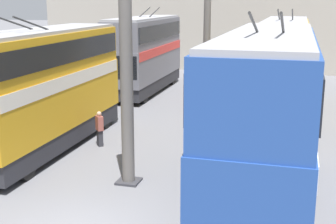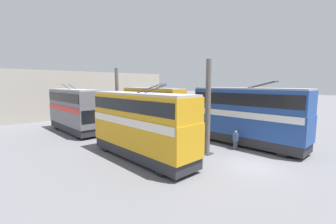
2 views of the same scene
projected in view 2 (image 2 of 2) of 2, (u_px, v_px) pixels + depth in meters
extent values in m
plane|color=slate|center=(253.00, 167.00, 15.49)|extent=(240.00, 240.00, 0.00)
cube|color=#A8A093|center=(76.00, 95.00, 37.16)|extent=(0.50, 36.00, 7.71)
cylinder|color=#605B56|center=(208.00, 108.00, 17.84)|extent=(0.43, 0.43, 7.59)
cube|color=#333338|center=(207.00, 153.00, 18.31)|extent=(0.77, 0.77, 0.08)
cylinder|color=#605B56|center=(117.00, 99.00, 27.82)|extent=(0.43, 0.43, 7.59)
cube|color=#333338|center=(118.00, 129.00, 28.29)|extent=(0.77, 0.77, 0.08)
cylinder|color=black|center=(218.00, 132.00, 24.17)|extent=(0.99, 0.30, 0.99)
cylinder|color=black|center=(206.00, 135.00, 22.74)|extent=(0.99, 0.30, 0.99)
cylinder|color=black|center=(292.00, 146.00, 18.85)|extent=(0.99, 0.30, 0.99)
cylinder|color=black|center=(282.00, 151.00, 17.42)|extent=(0.99, 0.30, 0.99)
cube|color=#28282D|center=(246.00, 139.00, 20.70)|extent=(10.16, 2.45, 0.77)
cube|color=#234793|center=(247.00, 123.00, 20.51)|extent=(10.37, 2.50, 2.23)
cube|color=white|center=(247.00, 113.00, 20.41)|extent=(10.06, 2.54, 0.55)
cube|color=#234793|center=(248.00, 100.00, 20.25)|extent=(10.26, 2.43, 1.91)
cube|color=black|center=(248.00, 99.00, 20.24)|extent=(9.95, 2.51, 1.05)
cube|color=#9E9EA3|center=(248.00, 89.00, 20.13)|extent=(10.16, 2.25, 0.14)
cube|color=black|center=(202.00, 115.00, 24.19)|extent=(0.12, 2.30, 1.43)
cylinder|color=#282828|center=(264.00, 85.00, 19.38)|extent=(2.35, 0.07, 0.65)
cylinder|color=#282828|center=(261.00, 85.00, 18.91)|extent=(2.35, 0.07, 0.65)
cylinder|color=black|center=(142.00, 118.00, 33.97)|extent=(1.09, 0.30, 1.09)
cylinder|color=black|center=(130.00, 119.00, 32.54)|extent=(1.09, 0.30, 1.09)
cylinder|color=black|center=(177.00, 124.00, 28.65)|extent=(1.09, 0.30, 1.09)
cylinder|color=black|center=(164.00, 126.00, 27.22)|extent=(1.09, 0.30, 1.09)
cube|color=#28282D|center=(152.00, 121.00, 30.50)|extent=(10.15, 2.45, 0.80)
cube|color=gold|center=(152.00, 110.00, 30.33)|extent=(10.36, 2.50, 1.99)
cube|color=yellow|center=(152.00, 105.00, 30.24)|extent=(10.05, 2.54, 0.55)
cube|color=gold|center=(152.00, 96.00, 30.09)|extent=(10.26, 2.43, 1.90)
cube|color=black|center=(152.00, 95.00, 30.07)|extent=(9.95, 2.51, 1.05)
cube|color=#9E9EA3|center=(152.00, 88.00, 29.96)|extent=(10.15, 2.25, 0.14)
cube|color=black|center=(131.00, 106.00, 34.00)|extent=(0.12, 2.30, 1.27)
cylinder|color=#282828|center=(161.00, 86.00, 29.21)|extent=(2.35, 0.07, 0.65)
cylinder|color=#282828|center=(156.00, 86.00, 28.74)|extent=(2.35, 0.07, 0.65)
cylinder|color=black|center=(127.00, 142.00, 20.36)|extent=(0.93, 0.30, 0.93)
cylinder|color=black|center=(106.00, 146.00, 18.93)|extent=(0.93, 0.30, 0.93)
cylinder|color=black|center=(183.00, 161.00, 15.31)|extent=(0.93, 0.30, 0.93)
cylinder|color=black|center=(160.00, 169.00, 13.88)|extent=(0.93, 0.30, 0.93)
cube|color=#28282D|center=(141.00, 151.00, 17.02)|extent=(9.79, 2.45, 0.76)
cube|color=gold|center=(141.00, 131.00, 16.83)|extent=(9.99, 2.50, 2.26)
cube|color=silver|center=(141.00, 120.00, 16.73)|extent=(9.69, 2.54, 0.55)
cube|color=gold|center=(141.00, 106.00, 16.59)|extent=(9.89, 2.43, 1.61)
cube|color=black|center=(141.00, 104.00, 16.58)|extent=(9.59, 2.51, 0.88)
cube|color=#9E9EA3|center=(140.00, 94.00, 16.48)|extent=(9.79, 2.25, 0.14)
cube|color=black|center=(108.00, 120.00, 20.37)|extent=(0.12, 2.30, 1.45)
cylinder|color=#282828|center=(155.00, 89.00, 15.77)|extent=(2.35, 0.07, 0.65)
cylinder|color=#282828|center=(147.00, 89.00, 15.30)|extent=(2.35, 0.07, 0.65)
cylinder|color=black|center=(97.00, 131.00, 24.69)|extent=(0.99, 0.30, 0.99)
cylinder|color=black|center=(78.00, 134.00, 23.26)|extent=(0.99, 0.30, 0.99)
cylinder|color=black|center=(73.00, 123.00, 29.55)|extent=(0.99, 0.30, 0.99)
cylinder|color=black|center=(56.00, 125.00, 28.12)|extent=(0.99, 0.30, 0.99)
cube|color=#28282D|center=(75.00, 127.00, 26.46)|extent=(9.54, 2.45, 0.77)
cube|color=slate|center=(74.00, 114.00, 26.27)|extent=(9.74, 2.50, 2.15)
cube|color=red|center=(74.00, 108.00, 26.17)|extent=(9.45, 2.54, 0.55)
cube|color=slate|center=(73.00, 98.00, 26.03)|extent=(9.64, 2.43, 1.72)
cube|color=black|center=(73.00, 97.00, 26.02)|extent=(9.35, 2.51, 0.95)
cube|color=#9E9EA3|center=(73.00, 90.00, 25.91)|extent=(9.54, 2.25, 0.14)
cube|color=black|center=(92.00, 117.00, 22.77)|extent=(0.12, 2.30, 1.38)
cylinder|color=#282828|center=(72.00, 87.00, 26.99)|extent=(2.35, 0.07, 0.65)
cylinder|color=#282828|center=(66.00, 87.00, 26.51)|extent=(2.35, 0.07, 0.65)
cube|color=#2D2D33|center=(154.00, 147.00, 19.06)|extent=(0.36, 0.35, 0.72)
cube|color=#934C42|center=(154.00, 139.00, 18.97)|extent=(0.47, 0.46, 0.62)
sphere|color=tan|center=(154.00, 134.00, 18.92)|extent=(0.20, 0.20, 0.20)
cube|color=#473D33|center=(141.00, 130.00, 25.98)|extent=(0.32, 0.23, 0.77)
cube|color=tan|center=(141.00, 124.00, 25.89)|extent=(0.44, 0.28, 0.67)
sphere|color=#A37A5B|center=(141.00, 120.00, 25.84)|extent=(0.22, 0.22, 0.22)
cube|color=#384251|center=(235.00, 145.00, 19.38)|extent=(0.31, 0.21, 0.78)
cube|color=#3D5684|center=(236.00, 137.00, 19.29)|extent=(0.43, 0.26, 0.68)
sphere|color=#A37A5B|center=(236.00, 132.00, 19.23)|extent=(0.22, 0.22, 0.22)
cylinder|color=#424C56|center=(140.00, 125.00, 28.76)|extent=(0.62, 0.62, 0.85)
cylinder|color=#424C56|center=(140.00, 125.00, 28.76)|extent=(0.65, 0.65, 0.04)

